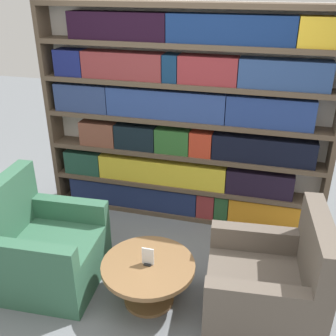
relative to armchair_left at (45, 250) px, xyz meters
name	(u,v)px	position (x,y,z in m)	size (l,w,h in m)	color
ground_plane	(142,304)	(0.90, -0.07, -0.33)	(14.00, 14.00, 0.00)	slate
bookshelf	(184,121)	(0.91, 1.40, 0.79)	(3.01, 0.30, 2.27)	silver
armchair_left	(45,250)	(0.00, 0.00, 0.00)	(0.88, 0.86, 0.98)	#336047
armchair_right	(267,290)	(1.90, 0.01, 0.00)	(0.90, 0.88, 0.98)	brown
coffee_table	(148,274)	(0.95, 0.00, -0.05)	(0.77, 0.77, 0.38)	brown
table_sign	(148,257)	(0.95, 0.00, 0.12)	(0.10, 0.06, 0.15)	black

